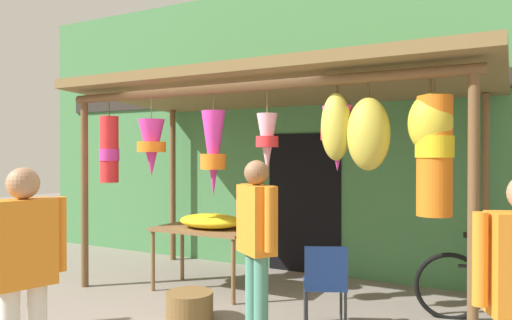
{
  "coord_description": "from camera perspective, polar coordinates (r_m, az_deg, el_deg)",
  "views": [
    {
      "loc": [
        2.89,
        -4.26,
        1.7
      ],
      "look_at": [
        0.03,
        1.03,
        1.63
      ],
      "focal_mm": 33.7,
      "sensor_mm": 36.0,
      "label": 1
    }
  ],
  "objects": [
    {
      "name": "flower_heap_on_table",
      "position": [
        5.99,
        -5.34,
        -7.23
      ],
      "size": [
        0.83,
        0.58,
        0.18
      ],
      "color": "yellow",
      "rests_on": "display_table"
    },
    {
      "name": "ground_plane",
      "position": [
        5.42,
        -5.74,
        -17.59
      ],
      "size": [
        30.0,
        30.0,
        0.0
      ],
      "primitive_type": "plane",
      "color": "gray"
    },
    {
      "name": "display_table",
      "position": [
        6.06,
        -6.02,
        -8.82
      ],
      "size": [
        1.27,
        0.7,
        0.79
      ],
      "color": "brown",
      "rests_on": "ground_plane"
    },
    {
      "name": "folding_chair",
      "position": [
        4.75,
        8.21,
        -13.9
      ],
      "size": [
        0.53,
        0.53,
        0.84
      ],
      "color": "#2347A8",
      "rests_on": "ground_plane"
    },
    {
      "name": "wicker_basket_by_table",
      "position": [
        5.17,
        -7.9,
        -16.82
      ],
      "size": [
        0.48,
        0.48,
        0.29
      ],
      "primitive_type": "cylinder",
      "color": "brown",
      "rests_on": "ground_plane"
    },
    {
      "name": "vendor_in_orange",
      "position": [
        3.73,
        -25.87,
        -11.02
      ],
      "size": [
        0.33,
        0.57,
        1.61
      ],
      "color": "silver",
      "rests_on": "ground_plane"
    },
    {
      "name": "market_stall_canopy",
      "position": [
        5.59,
        2.85,
        6.56
      ],
      "size": [
        5.06,
        2.31,
        2.65
      ],
      "color": "brown",
      "rests_on": "ground_plane"
    },
    {
      "name": "parked_bicycle",
      "position": [
        5.6,
        27.38,
        -13.36
      ],
      "size": [
        1.7,
        0.58,
        0.92
      ],
      "color": "black",
      "rests_on": "ground_plane"
    },
    {
      "name": "customer_foreground",
      "position": [
        4.33,
        0.07,
        -8.98
      ],
      "size": [
        0.5,
        0.41,
        1.65
      ],
      "color": "#4C8E7A",
      "rests_on": "ground_plane"
    },
    {
      "name": "shop_facade",
      "position": [
        7.14,
        4.48,
        3.84
      ],
      "size": [
        9.81,
        0.29,
        4.2
      ],
      "color": "#47844C",
      "rests_on": "ground_plane"
    }
  ]
}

